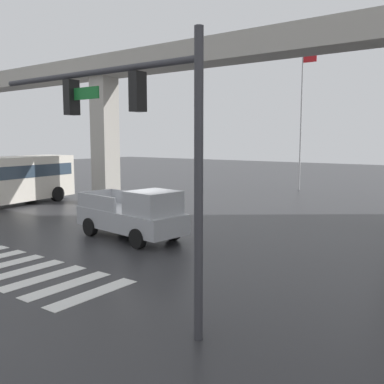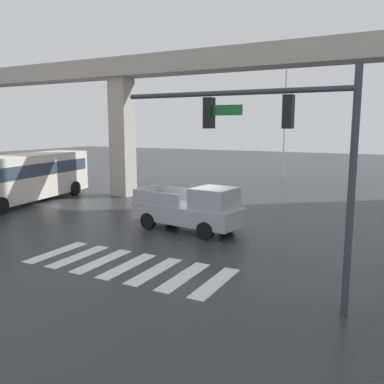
# 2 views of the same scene
# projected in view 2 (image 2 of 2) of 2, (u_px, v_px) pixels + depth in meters

# --- Properties ---
(ground_plane) EXTENTS (120.00, 120.00, 0.00)m
(ground_plane) POSITION_uv_depth(u_px,v_px,m) (200.00, 230.00, 18.79)
(ground_plane) COLOR #2D2D30
(crosswalk_stripes) EXTENTS (7.15, 2.80, 0.01)m
(crosswalk_stripes) POSITION_uv_depth(u_px,v_px,m) (128.00, 266.00, 13.94)
(crosswalk_stripes) COLOR silver
(crosswalk_stripes) RESTS_ON ground
(elevated_overpass) EXTENTS (59.92, 1.88, 9.12)m
(elevated_overpass) POSITION_uv_depth(u_px,v_px,m) (249.00, 72.00, 22.95)
(elevated_overpass) COLOR #ADA89E
(elevated_overpass) RESTS_ON ground
(pickup_truck) EXTENTS (5.30, 2.57, 2.08)m
(pickup_truck) POSITION_uv_depth(u_px,v_px,m) (193.00, 210.00, 18.51)
(pickup_truck) COLOR #A8AAAF
(pickup_truck) RESTS_ON ground
(city_bus) EXTENTS (4.07, 11.05, 2.99)m
(city_bus) POSITION_uv_depth(u_px,v_px,m) (20.00, 176.00, 24.97)
(city_bus) COLOR beige
(city_bus) RESTS_ON ground
(traffic_signal_mast) EXTENTS (6.49, 0.32, 6.20)m
(traffic_signal_mast) POSITION_uv_depth(u_px,v_px,m) (283.00, 140.00, 10.40)
(traffic_signal_mast) COLOR #38383D
(traffic_signal_mast) RESTS_ON ground
(flagpole) EXTENTS (1.16, 0.12, 10.79)m
(flagpole) POSITION_uv_depth(u_px,v_px,m) (286.00, 109.00, 35.88)
(flagpole) COLOR silver
(flagpole) RESTS_ON ground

